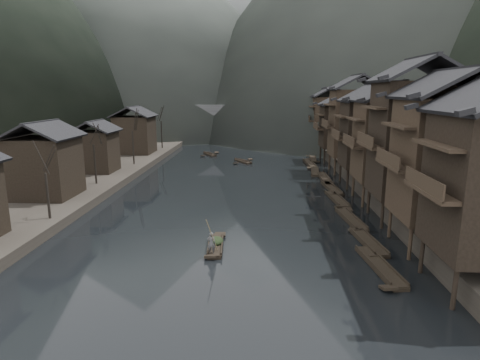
{
  "coord_description": "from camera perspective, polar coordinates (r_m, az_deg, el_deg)",
  "views": [
    {
      "loc": [
        2.94,
        -32.06,
        12.37
      ],
      "look_at": [
        0.72,
        12.28,
        2.5
      ],
      "focal_mm": 30.0,
      "sensor_mm": 36.0,
      "label": 1
    }
  ],
  "objects": [
    {
      "name": "left_bank",
      "position": [
        82.28,
        -24.67,
        3.16
      ],
      "size": [
        40.0,
        200.0,
        1.2
      ],
      "primitive_type": "cube",
      "color": "#2D2823",
      "rests_on": "ground"
    },
    {
      "name": "stone_bridge",
      "position": [
        104.35,
        1.25,
        8.54
      ],
      "size": [
        40.0,
        6.0,
        9.0
      ],
      "color": "#4C4C4F",
      "rests_on": "ground"
    },
    {
      "name": "moored_sampans",
      "position": [
        52.89,
        12.57,
        -1.07
      ],
      "size": [
        3.08,
        54.22,
        0.47
      ],
      "color": "black",
      "rests_on": "water"
    },
    {
      "name": "right_bank",
      "position": [
        79.7,
        26.58,
        2.93
      ],
      "size": [
        40.0,
        200.0,
        1.8
      ],
      "primitive_type": "cube",
      "color": "#2D2823",
      "rests_on": "ground"
    },
    {
      "name": "water",
      "position": [
        34.49,
        -2.25,
        -8.5
      ],
      "size": [
        300.0,
        300.0,
        0.0
      ],
      "primitive_type": "plane",
      "color": "black",
      "rests_on": "ground"
    },
    {
      "name": "stilt_houses",
      "position": [
        52.81,
        18.8,
        7.95
      ],
      "size": [
        9.0,
        67.6,
        15.64
      ],
      "color": "black",
      "rests_on": "ground"
    },
    {
      "name": "cargo_heap",
      "position": [
        32.89,
        -3.42,
        -8.1
      ],
      "size": [
        1.18,
        1.54,
        0.71
      ],
      "primitive_type": "ellipsoid",
      "color": "black",
      "rests_on": "hero_sampan"
    },
    {
      "name": "boatman",
      "position": [
        30.75,
        -4.11,
        -8.55
      ],
      "size": [
        0.65,
        0.43,
        1.77
      ],
      "primitive_type": "imported",
      "rotation": [
        0.0,
        0.0,
        3.14
      ],
      "color": "#515153",
      "rests_on": "hero_sampan"
    },
    {
      "name": "hero_sampan",
      "position": [
        32.87,
        -3.48,
        -9.21
      ],
      "size": [
        1.42,
        5.39,
        0.44
      ],
      "color": "black",
      "rests_on": "water"
    },
    {
      "name": "midriver_boats",
      "position": [
        80.97,
        0.83,
        3.89
      ],
      "size": [
        17.21,
        27.05,
        0.44
      ],
      "color": "black",
      "rests_on": "water"
    },
    {
      "name": "left_houses",
      "position": [
        57.59,
        -21.27,
        4.99
      ],
      "size": [
        8.1,
        53.2,
        8.73
      ],
      "color": "black",
      "rests_on": "left_bank"
    },
    {
      "name": "bare_trees",
      "position": [
        56.96,
        -17.75,
        6.16
      ],
      "size": [
        3.89,
        62.24,
        7.78
      ],
      "color": "black",
      "rests_on": "left_bank"
    },
    {
      "name": "bamboo_pole",
      "position": [
        29.81,
        -3.81,
        -3.37
      ],
      "size": [
        0.92,
        2.1,
        4.02
      ],
      "primitive_type": "cylinder",
      "rotation": [
        0.5,
        0.0,
        -0.4
      ],
      "color": "#8C7A51",
      "rests_on": "boatman"
    }
  ]
}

